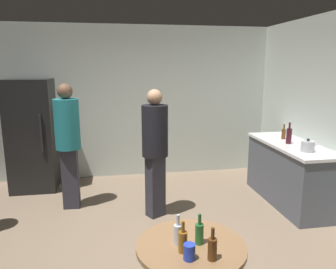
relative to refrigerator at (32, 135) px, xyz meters
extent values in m
cube|color=#7A6651|center=(1.56, -2.20, -0.95)|extent=(5.20, 5.20, 0.10)
cube|color=beige|center=(1.56, 0.43, 0.45)|extent=(5.32, 0.06, 2.70)
cube|color=black|center=(0.00, 0.00, 0.00)|extent=(0.70, 0.65, 1.80)
cube|color=#262628|center=(0.21, -0.34, 0.09)|extent=(0.03, 0.03, 0.60)
cube|color=#4C515B|center=(3.84, -1.25, -0.47)|extent=(0.60, 1.61, 0.86)
cube|color=silver|center=(3.84, -1.25, -0.02)|extent=(0.64, 1.65, 0.04)
cylinder|color=#B2B2B7|center=(3.79, -1.69, 0.07)|extent=(0.17, 0.17, 0.14)
sphere|color=black|center=(3.79, -1.69, 0.16)|extent=(0.04, 0.04, 0.04)
cone|color=#B2B2B7|center=(3.90, -1.69, 0.08)|extent=(0.09, 0.04, 0.06)
cylinder|color=#3F141E|center=(3.78, -1.24, 0.11)|extent=(0.08, 0.08, 0.22)
cylinder|color=#3F141E|center=(3.78, -1.24, 0.26)|extent=(0.03, 0.03, 0.09)
cylinder|color=#593314|center=(3.86, -0.95, 0.07)|extent=(0.06, 0.06, 0.15)
cylinder|color=#593314|center=(3.86, -0.95, 0.19)|extent=(0.02, 0.02, 0.08)
cylinder|color=olive|center=(1.82, -3.35, -0.18)|extent=(0.80, 0.80, 0.03)
cylinder|color=#8C5919|center=(1.74, -3.43, -0.09)|extent=(0.06, 0.06, 0.15)
cylinder|color=#8C5919|center=(1.74, -3.43, 0.02)|extent=(0.02, 0.02, 0.08)
cylinder|color=#593314|center=(1.91, -3.56, -0.09)|extent=(0.06, 0.06, 0.15)
cylinder|color=#593314|center=(1.91, -3.56, 0.02)|extent=(0.02, 0.02, 0.08)
cylinder|color=#26662D|center=(1.88, -3.35, -0.09)|extent=(0.06, 0.06, 0.15)
cylinder|color=#26662D|center=(1.88, -3.35, 0.02)|extent=(0.02, 0.02, 0.08)
cylinder|color=silver|center=(1.72, -3.33, -0.09)|extent=(0.06, 0.06, 0.15)
cylinder|color=silver|center=(1.72, -3.33, 0.02)|extent=(0.02, 0.02, 0.08)
cylinder|color=blue|center=(1.76, -3.53, -0.11)|extent=(0.08, 0.08, 0.11)
cube|color=#2D2D38|center=(0.67, -0.88, -0.46)|extent=(0.23, 0.18, 0.87)
cylinder|color=#1E727A|center=(0.67, -0.88, 0.32)|extent=(0.36, 0.36, 0.69)
sphere|color=brown|center=(0.67, -0.88, 0.77)|extent=(0.21, 0.21, 0.21)
cube|color=#2D2D38|center=(1.82, -1.35, -0.48)|extent=(0.27, 0.26, 0.84)
cylinder|color=black|center=(1.82, -1.35, 0.28)|extent=(0.46, 0.46, 0.67)
sphere|color=tan|center=(1.82, -1.35, 0.71)|extent=(0.20, 0.20, 0.20)
camera|label=1|loc=(1.29, -5.40, 1.10)|focal=34.52mm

